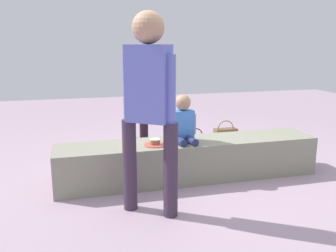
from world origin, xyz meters
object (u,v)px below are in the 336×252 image
(party_cup_red, at_px, (137,142))
(adult_standing, at_px, (149,96))
(child_seated, at_px, (183,121))
(water_bottle_near_gift, at_px, (168,147))
(handbag_black_leather, at_px, (195,145))
(handbag_brown_canvas, at_px, (225,137))
(cake_plate, at_px, (155,143))
(gift_bag, at_px, (136,152))

(party_cup_red, bearing_deg, adult_standing, -97.12)
(child_seated, height_order, water_bottle_near_gift, child_seated)
(adult_standing, relative_size, handbag_black_leather, 4.63)
(adult_standing, bearing_deg, handbag_brown_canvas, 50.15)
(water_bottle_near_gift, relative_size, handbag_black_leather, 0.53)
(party_cup_red, xyz_separation_m, handbag_black_leather, (0.64, -0.59, 0.08))
(cake_plate, bearing_deg, water_bottle_near_gift, 68.35)
(child_seated, xyz_separation_m, cake_plate, (-0.31, -0.06, -0.19))
(adult_standing, height_order, gift_bag, adult_standing)
(handbag_brown_canvas, bearing_deg, cake_plate, -138.15)
(cake_plate, relative_size, handbag_black_leather, 0.63)
(child_seated, distance_m, handbag_black_leather, 0.96)
(gift_bag, height_order, handbag_brown_canvas, handbag_brown_canvas)
(handbag_black_leather, bearing_deg, gift_bag, -172.81)
(water_bottle_near_gift, bearing_deg, adult_standing, -109.88)
(child_seated, relative_size, adult_standing, 0.30)
(gift_bag, bearing_deg, cake_plate, -83.99)
(child_seated, height_order, handbag_brown_canvas, child_seated)
(party_cup_red, bearing_deg, child_seated, -79.55)
(gift_bag, height_order, party_cup_red, gift_bag)
(handbag_black_leather, bearing_deg, child_seated, -118.06)
(cake_plate, xyz_separation_m, party_cup_red, (0.07, 1.39, -0.37))
(cake_plate, bearing_deg, child_seated, 11.64)
(cake_plate, relative_size, water_bottle_near_gift, 1.20)
(gift_bag, height_order, handbag_black_leather, handbag_black_leather)
(adult_standing, relative_size, handbag_brown_canvas, 4.64)
(party_cup_red, bearing_deg, gift_bag, -101.52)
(adult_standing, relative_size, cake_plate, 7.30)
(gift_bag, relative_size, water_bottle_near_gift, 1.61)
(cake_plate, height_order, party_cup_red, cake_plate)
(handbag_brown_canvas, bearing_deg, adult_standing, -129.85)
(child_seated, height_order, adult_standing, adult_standing)
(child_seated, distance_m, handbag_brown_canvas, 1.51)
(cake_plate, distance_m, party_cup_red, 1.44)
(adult_standing, height_order, party_cup_red, adult_standing)
(cake_plate, height_order, handbag_black_leather, cake_plate)
(water_bottle_near_gift, bearing_deg, gift_bag, -148.78)
(adult_standing, distance_m, gift_bag, 1.56)
(adult_standing, xyz_separation_m, cake_plate, (0.18, 0.60, -0.56))
(water_bottle_near_gift, height_order, handbag_black_leather, handbag_black_leather)
(child_seated, distance_m, adult_standing, 0.90)
(water_bottle_near_gift, relative_size, handbag_brown_canvas, 0.53)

